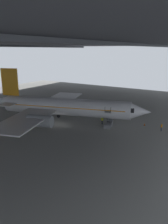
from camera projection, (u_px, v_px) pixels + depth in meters
ground_plane at (61, 123)px, 52.08m from camera, size 110.00×110.00×0.00m
hangar_structure at (13, 40)px, 54.12m from camera, size 121.00×99.00×19.07m
airplane_main at (63, 107)px, 52.38m from camera, size 37.59×38.01×12.05m
boarding_stairs at (109, 123)px, 49.90m from camera, size 4.54×2.62×4.78m
crew_worker_near_nose at (162, 127)px, 46.76m from camera, size 0.54×0.28×1.66m
crew_worker_by_stairs at (102, 120)px, 51.04m from camera, size 0.25×0.55×1.76m
traffic_cone_orange at (145, 124)px, 50.34m from camera, size 0.36×0.36×0.60m
baggage_tug at (13, 124)px, 49.64m from camera, size 1.69×2.41×0.90m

